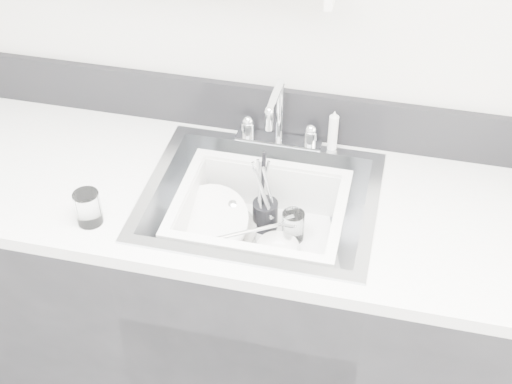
# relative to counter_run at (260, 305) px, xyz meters

# --- Properties ---
(room_shell) EXTENTS (3.50, 3.00, 2.60)m
(room_shell) POSITION_rel_counter_run_xyz_m (0.00, -0.80, 1.22)
(room_shell) COLOR silver
(room_shell) RESTS_ON ground
(counter_run) EXTENTS (3.20, 0.62, 0.92)m
(counter_run) POSITION_rel_counter_run_xyz_m (0.00, 0.00, 0.00)
(counter_run) COLOR black
(counter_run) RESTS_ON ground
(backsplash) EXTENTS (3.20, 0.02, 0.16)m
(backsplash) POSITION_rel_counter_run_xyz_m (0.00, 0.30, 0.54)
(backsplash) COLOR black
(backsplash) RESTS_ON counter_run
(sink) EXTENTS (0.64, 0.52, 0.20)m
(sink) POSITION_rel_counter_run_xyz_m (0.00, 0.00, 0.37)
(sink) COLOR silver
(sink) RESTS_ON counter_run
(faucet) EXTENTS (0.26, 0.18, 0.23)m
(faucet) POSITION_rel_counter_run_xyz_m (0.00, 0.25, 0.52)
(faucet) COLOR silver
(faucet) RESTS_ON counter_run
(side_sprayer) EXTENTS (0.03, 0.03, 0.14)m
(side_sprayer) POSITION_rel_counter_run_xyz_m (0.16, 0.25, 0.53)
(side_sprayer) COLOR white
(side_sprayer) RESTS_ON counter_run
(wash_tub) EXTENTS (0.55, 0.50, 0.18)m
(wash_tub) POSITION_rel_counter_run_xyz_m (0.01, -0.03, 0.38)
(wash_tub) COLOR white
(wash_tub) RESTS_ON sink
(plate_stack) EXTENTS (0.28, 0.27, 0.11)m
(plate_stack) POSITION_rel_counter_run_xyz_m (-0.13, -0.03, 0.34)
(plate_stack) COLOR white
(plate_stack) RESTS_ON wash_tub
(utensil_cup) EXTENTS (0.07, 0.07, 0.25)m
(utensil_cup) POSITION_rel_counter_run_xyz_m (0.00, 0.05, 0.36)
(utensil_cup) COLOR black
(utensil_cup) RESTS_ON wash_tub
(ladle) EXTENTS (0.26, 0.27, 0.08)m
(ladle) POSITION_rel_counter_run_xyz_m (-0.04, -0.02, 0.35)
(ladle) COLOR silver
(ladle) RESTS_ON wash_tub
(tumbler_in_tub) EXTENTS (0.08, 0.08, 0.09)m
(tumbler_in_tub) POSITION_rel_counter_run_xyz_m (0.09, 0.02, 0.35)
(tumbler_in_tub) COLOR white
(tumbler_in_tub) RESTS_ON wash_tub
(tumbler_counter) EXTENTS (0.08, 0.08, 0.10)m
(tumbler_counter) POSITION_rel_counter_run_xyz_m (-0.42, -0.20, 0.51)
(tumbler_counter) COLOR white
(tumbler_counter) RESTS_ON counter_run
(bowl_small) EXTENTS (0.15, 0.15, 0.04)m
(bowl_small) POSITION_rel_counter_run_xyz_m (0.06, -0.06, 0.33)
(bowl_small) COLOR white
(bowl_small) RESTS_ON wash_tub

